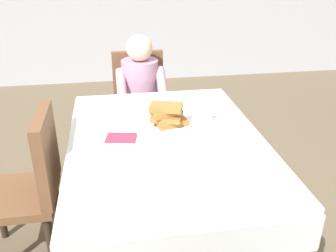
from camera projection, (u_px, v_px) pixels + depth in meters
ground_plane at (166, 237)px, 2.44m from camera, size 14.00×14.00×0.00m
dining_table_main at (166, 151)px, 2.17m from camera, size 1.12×1.52×0.74m
chair_diner at (140, 99)px, 3.25m from camera, size 0.44×0.45×0.93m
diner_person at (141, 90)px, 3.06m from camera, size 0.40×0.43×1.12m
chair_left_side at (32, 180)px, 2.11m from camera, size 0.45×0.44×0.93m
plate_breakfast at (168, 125)px, 2.26m from camera, size 0.28×0.28×0.02m
breakfast_stack at (167, 115)px, 2.22m from camera, size 0.24×0.18×0.13m
cup_coffee at (208, 113)px, 2.34m from camera, size 0.11×0.08×0.08m
syrup_pitcher at (123, 114)px, 2.33m from camera, size 0.08×0.08×0.07m
fork_left_of_plate at (137, 130)px, 2.21m from camera, size 0.02×0.18×0.00m
knife_right_of_plate at (199, 125)px, 2.27m from camera, size 0.03×0.20×0.00m
spoon_near_edge at (172, 149)px, 2.00m from camera, size 0.15×0.03×0.00m
napkin_folded at (121, 138)px, 2.11m from camera, size 0.19×0.15×0.01m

